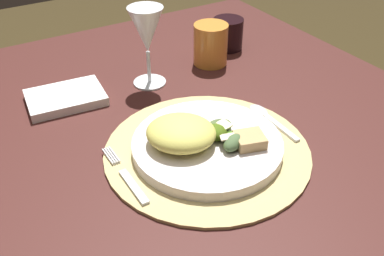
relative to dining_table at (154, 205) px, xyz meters
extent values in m
cube|color=#401C18|center=(0.00, 0.00, 0.16)|extent=(1.15, 1.06, 0.02)
cylinder|color=#3F191B|center=(0.49, 0.45, -0.21)|extent=(0.08, 0.08, 0.71)
cylinder|color=tan|center=(0.07, -0.09, 0.17)|extent=(0.35, 0.35, 0.01)
cylinder|color=silver|center=(0.07, -0.09, 0.18)|extent=(0.26, 0.26, 0.02)
ellipsoid|color=#D8CF5C|center=(0.02, -0.07, 0.21)|extent=(0.15, 0.15, 0.04)
ellipsoid|color=#405A11|center=(0.08, -0.09, 0.20)|extent=(0.05, 0.05, 0.02)
ellipsoid|color=#4B5E34|center=(0.10, -0.07, 0.20)|extent=(0.06, 0.05, 0.02)
ellipsoid|color=#497C2C|center=(0.09, -0.08, 0.20)|extent=(0.05, 0.06, 0.01)
ellipsoid|color=#437021|center=(0.10, -0.10, 0.20)|extent=(0.06, 0.05, 0.01)
ellipsoid|color=#465F37|center=(0.09, -0.13, 0.20)|extent=(0.05, 0.05, 0.02)
cube|color=beige|center=(0.09, -0.12, 0.21)|extent=(0.03, 0.03, 0.01)
cube|color=beige|center=(0.10, -0.08, 0.21)|extent=(0.02, 0.03, 0.00)
cube|color=tan|center=(0.12, -0.13, 0.20)|extent=(0.06, 0.06, 0.02)
cube|color=silver|center=(-0.08, -0.11, 0.18)|extent=(0.01, 0.09, 0.00)
cube|color=silver|center=(-0.09, -0.02, 0.18)|extent=(0.00, 0.05, 0.00)
cube|color=silver|center=(-0.08, -0.02, 0.18)|extent=(0.00, 0.05, 0.00)
cube|color=silver|center=(-0.08, -0.02, 0.18)|extent=(0.00, 0.05, 0.00)
cube|color=silver|center=(-0.08, -0.02, 0.18)|extent=(0.00, 0.05, 0.00)
cube|color=silver|center=(0.21, -0.10, 0.18)|extent=(0.01, 0.10, 0.00)
ellipsoid|color=silver|center=(0.22, -0.04, 0.18)|extent=(0.03, 0.04, 0.01)
cube|color=white|center=(-0.09, 0.20, 0.18)|extent=(0.16, 0.12, 0.02)
cylinder|color=silver|center=(0.09, 0.18, 0.17)|extent=(0.07, 0.07, 0.00)
cylinder|color=silver|center=(0.09, 0.18, 0.21)|extent=(0.01, 0.01, 0.07)
cone|color=silver|center=(0.09, 0.18, 0.29)|extent=(0.07, 0.07, 0.09)
cylinder|color=orange|center=(0.25, 0.19, 0.22)|extent=(0.08, 0.08, 0.09)
cylinder|color=black|center=(0.34, 0.24, 0.21)|extent=(0.07, 0.07, 0.08)
camera|label=1|loc=(-0.26, -0.57, 0.63)|focal=40.67mm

